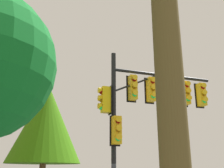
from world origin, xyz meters
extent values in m
cylinder|color=black|center=(0.00, 0.00, 3.62)|extent=(0.20, 0.20, 7.23)
cylinder|color=black|center=(2.32, 0.80, 6.48)|extent=(4.68, 1.74, 0.14)
cylinder|color=black|center=(1.04, 0.36, 5.98)|extent=(2.14, 0.81, 1.07)
cube|color=gold|center=(0.84, 0.29, 5.73)|extent=(0.42, 0.44, 1.10)
cube|color=black|center=(0.78, 0.48, 5.73)|extent=(0.43, 0.17, 1.22)
sphere|color=maroon|center=(0.90, 0.10, 6.07)|extent=(0.22, 0.22, 0.22)
cylinder|color=gold|center=(0.92, 0.05, 6.12)|extent=(0.26, 0.20, 0.23)
sphere|color=#855607|center=(0.90, 0.10, 5.73)|extent=(0.22, 0.22, 0.22)
cylinder|color=gold|center=(0.92, 0.05, 5.78)|extent=(0.26, 0.20, 0.23)
sphere|color=#20FF59|center=(0.90, 0.10, 5.39)|extent=(0.22, 0.22, 0.22)
cylinder|color=gold|center=(0.92, 0.05, 5.44)|extent=(0.26, 0.20, 0.23)
cube|color=gold|center=(1.68, 0.59, 5.73)|extent=(0.42, 0.45, 1.10)
cube|color=black|center=(1.62, 0.77, 5.73)|extent=(0.43, 0.19, 1.22)
sphere|color=maroon|center=(1.75, 0.40, 6.07)|extent=(0.22, 0.22, 0.22)
cylinder|color=gold|center=(1.77, 0.34, 6.12)|extent=(0.27, 0.21, 0.23)
sphere|color=#855607|center=(1.75, 0.40, 5.73)|extent=(0.22, 0.22, 0.22)
cylinder|color=gold|center=(1.77, 0.34, 5.78)|extent=(0.27, 0.21, 0.23)
sphere|color=#20FF59|center=(1.75, 0.40, 5.39)|extent=(0.22, 0.22, 0.22)
cylinder|color=gold|center=(1.77, 0.34, 5.44)|extent=(0.27, 0.21, 0.23)
cube|color=#E3B60E|center=(2.53, 0.88, 5.73)|extent=(0.41, 0.44, 1.10)
cube|color=black|center=(2.47, 1.07, 5.73)|extent=(0.43, 0.17, 1.22)
sphere|color=maroon|center=(2.58, 0.69, 6.07)|extent=(0.22, 0.22, 0.22)
cylinder|color=#E3B60E|center=(2.60, 0.63, 6.12)|extent=(0.26, 0.20, 0.23)
sphere|color=#855607|center=(2.58, 0.69, 5.73)|extent=(0.22, 0.22, 0.22)
cylinder|color=#E3B60E|center=(2.60, 0.63, 5.78)|extent=(0.26, 0.20, 0.23)
sphere|color=#20FF59|center=(2.58, 0.69, 5.39)|extent=(0.22, 0.22, 0.22)
cylinder|color=#E3B60E|center=(2.60, 0.63, 5.44)|extent=(0.26, 0.20, 0.23)
cube|color=#ECB113|center=(3.37, 1.17, 5.73)|extent=(0.42, 0.45, 1.10)
cube|color=black|center=(3.30, 1.36, 5.73)|extent=(0.43, 0.19, 1.22)
sphere|color=maroon|center=(3.44, 0.98, 6.07)|extent=(0.22, 0.22, 0.22)
cylinder|color=#ECB113|center=(3.46, 0.93, 6.12)|extent=(0.27, 0.21, 0.23)
sphere|color=#855607|center=(3.44, 0.98, 5.73)|extent=(0.22, 0.22, 0.22)
cylinder|color=#ECB113|center=(3.46, 0.93, 5.78)|extent=(0.27, 0.21, 0.23)
sphere|color=#20FF59|center=(3.44, 0.98, 5.39)|extent=(0.22, 0.22, 0.22)
cylinder|color=#ECB113|center=(3.46, 0.93, 5.44)|extent=(0.27, 0.21, 0.23)
cube|color=gold|center=(4.21, 1.46, 5.73)|extent=(0.41, 0.44, 1.10)
cube|color=black|center=(4.15, 1.65, 5.73)|extent=(0.43, 0.16, 1.22)
sphere|color=maroon|center=(4.27, 1.27, 6.07)|extent=(0.22, 0.22, 0.22)
cylinder|color=gold|center=(4.29, 1.21, 6.12)|extent=(0.26, 0.20, 0.23)
sphere|color=#855607|center=(4.27, 1.27, 5.73)|extent=(0.22, 0.22, 0.22)
cylinder|color=gold|center=(4.29, 1.21, 5.78)|extent=(0.26, 0.20, 0.23)
sphere|color=#20FF59|center=(4.27, 1.27, 5.39)|extent=(0.22, 0.22, 0.22)
cylinder|color=gold|center=(4.29, 1.21, 5.44)|extent=(0.26, 0.20, 0.23)
cube|color=yellow|center=(-0.33, -0.11, 5.08)|extent=(0.45, 0.42, 1.10)
cube|color=black|center=(-0.14, -0.05, 5.08)|extent=(0.18, 0.43, 1.22)
sphere|color=maroon|center=(-0.52, -0.18, 5.42)|extent=(0.22, 0.22, 0.22)
cylinder|color=yellow|center=(-0.58, -0.20, 5.47)|extent=(0.21, 0.26, 0.23)
sphere|color=#855607|center=(-0.52, -0.18, 5.08)|extent=(0.22, 0.22, 0.22)
cylinder|color=yellow|center=(-0.58, -0.20, 5.13)|extent=(0.21, 0.26, 0.23)
sphere|color=#20FF59|center=(-0.52, -0.18, 4.74)|extent=(0.22, 0.22, 0.22)
cylinder|color=yellow|center=(-0.58, -0.20, 4.79)|extent=(0.21, 0.26, 0.23)
cube|color=yellow|center=(0.11, -0.33, 3.78)|extent=(0.42, 0.45, 1.10)
cube|color=black|center=(0.05, -0.14, 3.78)|extent=(0.43, 0.18, 1.22)
sphere|color=maroon|center=(0.18, -0.52, 4.12)|extent=(0.22, 0.22, 0.22)
cylinder|color=yellow|center=(0.20, -0.58, 4.17)|extent=(0.26, 0.21, 0.23)
sphere|color=#855607|center=(0.18, -0.52, 3.78)|extent=(0.22, 0.22, 0.22)
cylinder|color=yellow|center=(0.20, -0.58, 3.83)|extent=(0.26, 0.21, 0.23)
sphere|color=#20FF59|center=(0.18, -0.52, 3.44)|extent=(0.22, 0.22, 0.22)
cylinder|color=yellow|center=(0.20, -0.58, 3.49)|extent=(0.26, 0.21, 0.23)
cube|color=white|center=(2.55, 0.88, 6.78)|extent=(0.89, 0.33, 0.26)
cube|color=#077B2B|center=(2.55, 0.88, 6.78)|extent=(0.86, 0.32, 0.22)
cube|color=white|center=(0.00, 0.00, 4.18)|extent=(0.33, 0.89, 0.26)
cube|color=#0A6838|center=(0.00, 0.00, 4.18)|extent=(0.32, 0.86, 0.22)
cone|color=#36730D|center=(-3.76, 3.83, 4.83)|extent=(3.98, 3.98, 4.42)
camera|label=1|loc=(0.02, -11.23, 2.19)|focal=43.98mm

